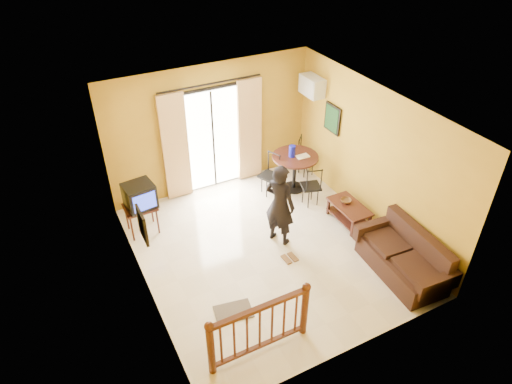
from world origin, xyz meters
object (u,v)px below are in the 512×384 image
television (140,196)px  sofa (405,258)px  dining_table (295,163)px  coffee_table (349,211)px  standing_person (280,205)px

television → sofa: 4.93m
dining_table → sofa: size_ratio=0.56×
dining_table → coffee_table: (0.35, -1.54, -0.39)m
dining_table → coffee_table: size_ratio=1.10×
coffee_table → standing_person: (-1.51, 0.16, 0.56)m
dining_table → television: bearing=178.9°
television → standing_person: (2.21, -1.44, -0.01)m
sofa → standing_person: (-1.52, 1.75, 0.52)m
television → coffee_table: bearing=-30.3°
sofa → coffee_table: bearing=94.1°
dining_table → coffee_table: 1.62m
dining_table → standing_person: bearing=-130.4°
television → dining_table: (3.37, -0.07, -0.18)m
dining_table → standing_person: 1.81m
sofa → standing_person: standing_person is taller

